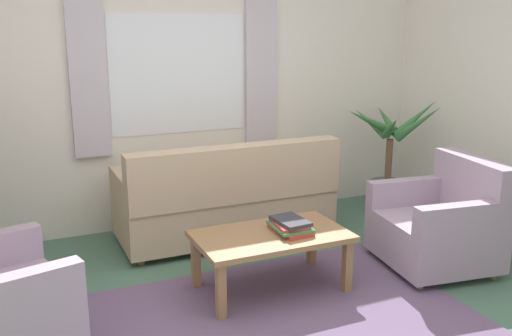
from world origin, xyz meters
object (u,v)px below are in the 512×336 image
(couch, at_px, (227,201))
(armchair_right, at_px, (442,224))
(potted_plant, at_px, (389,164))
(coffee_table, at_px, (271,241))
(book_stack_on_table, at_px, (290,226))

(couch, height_order, armchair_right, couch)
(couch, bearing_deg, potted_plant, -176.55)
(potted_plant, bearing_deg, coffee_table, -148.37)
(potted_plant, bearing_deg, book_stack_on_table, -145.87)
(couch, bearing_deg, armchair_right, 137.38)
(couch, xyz_separation_m, book_stack_on_table, (0.06, -1.10, 0.12))
(armchair_right, distance_m, potted_plant, 1.45)
(couch, relative_size, book_stack_on_table, 5.47)
(armchair_right, xyz_separation_m, coffee_table, (-1.44, 0.17, 0.03))
(book_stack_on_table, bearing_deg, coffee_table, 171.08)
(armchair_right, height_order, coffee_table, armchair_right)
(coffee_table, relative_size, book_stack_on_table, 3.17)
(armchair_right, distance_m, book_stack_on_table, 1.31)
(coffee_table, height_order, potted_plant, potted_plant)
(coffee_table, bearing_deg, couch, 85.74)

